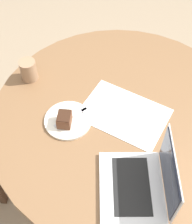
# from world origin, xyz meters

# --- Properties ---
(ground_plane) EXTENTS (12.00, 12.00, 0.00)m
(ground_plane) POSITION_xyz_m (0.00, 0.00, 0.00)
(ground_plane) COLOR gray
(dining_table) EXTENTS (1.20, 1.20, 0.74)m
(dining_table) POSITION_xyz_m (0.00, 0.00, 0.61)
(dining_table) COLOR brown
(dining_table) RESTS_ON ground_plane
(paper_document) EXTENTS (0.46, 0.41, 0.00)m
(paper_document) POSITION_xyz_m (0.01, 0.00, 0.74)
(paper_document) COLOR white
(paper_document) RESTS_ON dining_table
(plate) EXTENTS (0.21, 0.21, 0.01)m
(plate) POSITION_xyz_m (-0.25, -0.04, 0.75)
(plate) COLOR silver
(plate) RESTS_ON dining_table
(cake_slice) EXTENTS (0.06, 0.08, 0.06)m
(cake_slice) POSITION_xyz_m (-0.26, -0.06, 0.78)
(cake_slice) COLOR brown
(cake_slice) RESTS_ON plate
(fork) EXTENTS (0.15, 0.12, 0.00)m
(fork) POSITION_xyz_m (-0.22, -0.02, 0.76)
(fork) COLOR silver
(fork) RESTS_ON plate
(coffee_glass) EXTENTS (0.08, 0.08, 0.11)m
(coffee_glass) POSITION_xyz_m (-0.45, 0.22, 0.79)
(coffee_glass) COLOR #997556
(coffee_glass) RESTS_ON dining_table
(laptop) EXTENTS (0.25, 0.29, 0.22)m
(laptop) POSITION_xyz_m (0.05, -0.36, 0.78)
(laptop) COLOR silver
(laptop) RESTS_ON dining_table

